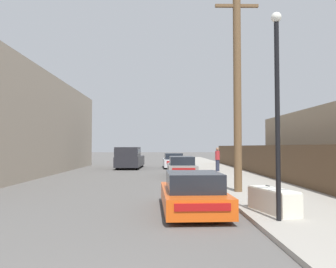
# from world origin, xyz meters

# --- Properties ---
(sidewalk_curb) EXTENTS (4.20, 63.00, 0.12)m
(sidewalk_curb) POSITION_xyz_m (5.30, 23.50, 0.06)
(sidewalk_curb) COLOR #9E998E
(sidewalk_curb) RESTS_ON ground
(discarded_fridge) EXTENTS (1.02, 1.86, 0.68)m
(discarded_fridge) POSITION_xyz_m (4.01, 6.59, 0.45)
(discarded_fridge) COLOR silver
(discarded_fridge) RESTS_ON sidewalk_curb
(parked_sports_car_red) EXTENTS (1.91, 4.17, 1.20)m
(parked_sports_car_red) POSITION_xyz_m (1.81, 7.29, 0.54)
(parked_sports_car_red) COLOR #E05114
(parked_sports_car_red) RESTS_ON ground
(car_parked_mid) EXTENTS (1.78, 4.41, 1.32)m
(car_parked_mid) POSITION_xyz_m (2.10, 18.69, 0.62)
(car_parked_mid) COLOR gray
(car_parked_mid) RESTS_ON ground
(car_parked_far) EXTENTS (1.94, 4.67, 1.35)m
(car_parked_far) POSITION_xyz_m (1.82, 27.48, 0.63)
(car_parked_far) COLOR silver
(car_parked_far) RESTS_ON ground
(pickup_truck) EXTENTS (2.21, 5.75, 1.90)m
(pickup_truck) POSITION_xyz_m (-2.08, 26.52, 0.94)
(pickup_truck) COLOR #232328
(pickup_truck) RESTS_ON ground
(utility_pole) EXTENTS (1.80, 0.32, 8.55)m
(utility_pole) POSITION_xyz_m (3.99, 10.82, 4.49)
(utility_pole) COLOR brown
(utility_pole) RESTS_ON sidewalk_curb
(street_lamp) EXTENTS (0.26, 0.26, 5.23)m
(street_lamp) POSITION_xyz_m (3.80, 5.57, 3.12)
(street_lamp) COLOR black
(street_lamp) RESTS_ON sidewalk_curb
(wooden_fence) EXTENTS (0.08, 34.00, 1.91)m
(wooden_fence) POSITION_xyz_m (7.25, 17.65, 1.08)
(wooden_fence) COLOR brown
(wooden_fence) RESTS_ON sidewalk_curb
(pedestrian) EXTENTS (0.34, 0.34, 1.77)m
(pedestrian) POSITION_xyz_m (4.97, 21.85, 1.03)
(pedestrian) COLOR #282D42
(pedestrian) RESTS_ON sidewalk_curb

